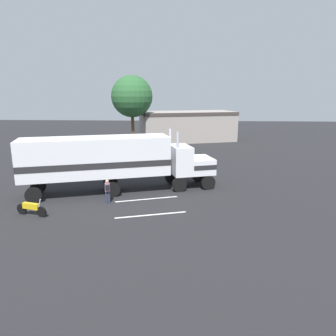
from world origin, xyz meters
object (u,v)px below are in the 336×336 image
at_px(semi_truck, 112,159).
at_px(parked_car, 113,155).
at_px(person_bystander, 108,190).
at_px(motorcycle, 31,208).
at_px(tree_left, 132,97).

distance_m(semi_truck, parked_car, 10.24).
height_order(semi_truck, person_bystander, semi_truck).
relative_size(person_bystander, motorcycle, 0.79).
xyz_separation_m(motorcycle, tree_left, (1.75, 26.24, 6.28)).
bearing_deg(tree_left, semi_truck, -84.42).
distance_m(semi_truck, tree_left, 21.89).
bearing_deg(parked_car, person_bystander, -78.37).
height_order(person_bystander, tree_left, tree_left).
xyz_separation_m(parked_car, motorcycle, (-1.53, -14.69, -0.33)).
xyz_separation_m(semi_truck, parked_car, (-2.31, 9.83, -1.72)).
xyz_separation_m(semi_truck, tree_left, (-2.09, 21.38, 4.24)).
bearing_deg(tree_left, motorcycle, -93.81).
distance_m(motorcycle, tree_left, 27.04).
relative_size(semi_truck, tree_left, 1.48).
xyz_separation_m(person_bystander, motorcycle, (-4.05, -2.45, -0.41)).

